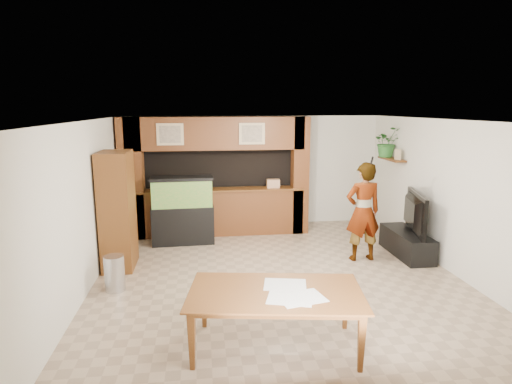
{
  "coord_description": "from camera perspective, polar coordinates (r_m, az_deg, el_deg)",
  "views": [
    {
      "loc": [
        -1.23,
        -6.77,
        2.81
      ],
      "look_at": [
        -0.28,
        0.6,
        1.32
      ],
      "focal_mm": 30.0,
      "sensor_mm": 36.0,
      "label": 1
    }
  ],
  "objects": [
    {
      "name": "newspaper_b",
      "position": [
        4.92,
        4.54,
        -13.96
      ],
      "size": [
        0.58,
        0.49,
        0.01
      ],
      "primitive_type": "cube",
      "rotation": [
        0.0,
        0.0,
        -0.3
      ],
      "color": "silver",
      "rests_on": "dining_table"
    },
    {
      "name": "trash_can",
      "position": [
        7.07,
        -18.34,
        -10.25
      ],
      "size": [
        0.31,
        0.31,
        0.56
      ],
      "primitive_type": "cylinder",
      "color": "#B2B2B7",
      "rests_on": "floor"
    },
    {
      "name": "television",
      "position": [
        8.6,
        19.7,
        -2.58
      ],
      "size": [
        0.49,
        1.33,
        0.76
      ],
      "primitive_type": "imported",
      "rotation": [
        0.0,
        0.0,
        1.32
      ],
      "color": "black",
      "rests_on": "tv_stand"
    },
    {
      "name": "photo_frame",
      "position": [
        9.42,
        18.39,
        4.77
      ],
      "size": [
        0.07,
        0.17,
        0.22
      ],
      "primitive_type": "cube",
      "rotation": [
        0.0,
        0.0,
        0.24
      ],
      "color": "tan",
      "rests_on": "wall_shelf"
    },
    {
      "name": "wall_back",
      "position": [
        10.21,
        -0.37,
        2.8
      ],
      "size": [
        6.0,
        0.0,
        6.0
      ],
      "primitive_type": "plane",
      "rotation": [
        1.57,
        0.0,
        0.0
      ],
      "color": "silver",
      "rests_on": "floor"
    },
    {
      "name": "aquarium",
      "position": [
        8.98,
        -9.76,
        -2.53
      ],
      "size": [
        1.27,
        0.48,
        1.41
      ],
      "rotation": [
        0.0,
        0.0,
        0.04
      ],
      "color": "black",
      "rests_on": "floor"
    },
    {
      "name": "pantry_cabinet",
      "position": [
        7.85,
        -17.97,
        -2.35
      ],
      "size": [
        0.52,
        0.84,
        2.06
      ],
      "primitive_type": "cube",
      "color": "brown",
      "rests_on": "floor"
    },
    {
      "name": "wall_left",
      "position": [
        7.16,
        -21.52,
        -1.67
      ],
      "size": [
        0.0,
        6.5,
        6.5
      ],
      "primitive_type": "plane",
      "rotation": [
        1.57,
        0.0,
        1.57
      ],
      "color": "silver",
      "rests_on": "floor"
    },
    {
      "name": "potted_plant",
      "position": [
        9.84,
        17.08,
        6.39
      ],
      "size": [
        0.64,
        0.57,
        0.66
      ],
      "primitive_type": "imported",
      "rotation": [
        0.0,
        0.0,
        0.1
      ],
      "color": "#2A6829",
      "rests_on": "wall_shelf"
    },
    {
      "name": "wall_shelf",
      "position": [
        9.69,
        17.64,
        4.2
      ],
      "size": [
        0.25,
        0.9,
        0.04
      ],
      "primitive_type": "cube",
      "color": "brown",
      "rests_on": "wall_right"
    },
    {
      "name": "tv_stand",
      "position": [
        8.76,
        19.44,
        -6.48
      ],
      "size": [
        0.51,
        1.39,
        0.46
      ],
      "primitive_type": "cube",
      "color": "black",
      "rests_on": "floor"
    },
    {
      "name": "microphone",
      "position": [
        7.79,
        15.19,
        4.03
      ],
      "size": [
        0.04,
        0.1,
        0.16
      ],
      "primitive_type": "cylinder",
      "rotation": [
        0.44,
        0.0,
        0.0
      ],
      "color": "black",
      "rests_on": "person"
    },
    {
      "name": "newspaper_a",
      "position": [
        4.94,
        6.06,
        -13.88
      ],
      "size": [
        0.58,
        0.47,
        0.01
      ],
      "primitive_type": "cube",
      "rotation": [
        0.0,
        0.0,
        0.23
      ],
      "color": "silver",
      "rests_on": "dining_table"
    },
    {
      "name": "dining_table",
      "position": [
        5.21,
        2.6,
        -16.82
      ],
      "size": [
        2.16,
        1.42,
        0.71
      ],
      "primitive_type": "imported",
      "rotation": [
        0.0,
        0.0,
        -0.15
      ],
      "color": "brown",
      "rests_on": "floor"
    },
    {
      "name": "floor",
      "position": [
        7.43,
        2.76,
        -10.92
      ],
      "size": [
        6.5,
        6.5,
        0.0
      ],
      "primitive_type": "plane",
      "color": "tan",
      "rests_on": "ground"
    },
    {
      "name": "wall_right",
      "position": [
        8.12,
        24.18,
        -0.41
      ],
      "size": [
        0.0,
        6.5,
        6.5
      ],
      "primitive_type": "plane",
      "rotation": [
        1.57,
        0.0,
        -1.57
      ],
      "color": "silver",
      "rests_on": "floor"
    },
    {
      "name": "newspaper_c",
      "position": [
        5.26,
        3.9,
        -12.23
      ],
      "size": [
        0.56,
        0.46,
        0.01
      ],
      "primitive_type": "cube",
      "rotation": [
        0.0,
        0.0,
        -0.21
      ],
      "color": "silver",
      "rests_on": "dining_table"
    },
    {
      "name": "person",
      "position": [
        8.09,
        14.08,
        -2.57
      ],
      "size": [
        0.7,
        0.49,
        1.84
      ],
      "primitive_type": "imported",
      "rotation": [
        0.0,
        0.0,
        3.21
      ],
      "color": "#967552",
      "rests_on": "floor"
    },
    {
      "name": "ceiling",
      "position": [
        6.88,
        2.96,
        9.54
      ],
      "size": [
        6.5,
        6.5,
        0.0
      ],
      "primitive_type": "plane",
      "color": "white",
      "rests_on": "wall_back"
    },
    {
      "name": "wall_clock",
      "position": [
        8.01,
        -19.88,
        4.11
      ],
      "size": [
        0.05,
        0.25,
        0.25
      ],
      "color": "black",
      "rests_on": "wall_left"
    },
    {
      "name": "partition",
      "position": [
        9.53,
        -5.59,
        2.22
      ],
      "size": [
        4.2,
        0.99,
        2.6
      ],
      "color": "brown",
      "rests_on": "floor"
    },
    {
      "name": "counter_box",
      "position": [
        9.5,
        2.29,
        1.14
      ],
      "size": [
        0.29,
        0.2,
        0.19
      ],
      "primitive_type": "cube",
      "rotation": [
        0.0,
        0.0,
        -0.05
      ],
      "color": "tan",
      "rests_on": "partition"
    }
  ]
}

